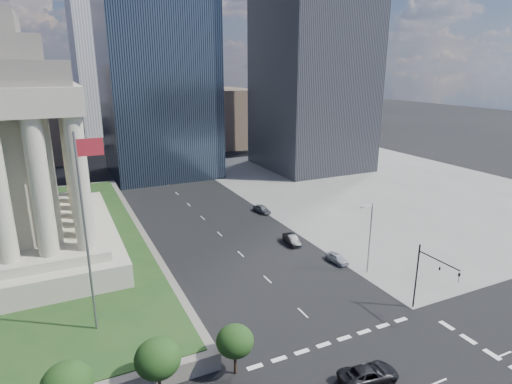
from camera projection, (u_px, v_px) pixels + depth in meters
ground at (152, 169)px, 118.76m from camera, size 500.00×500.00×0.00m
sidewalk_ne at (379, 185)px, 103.14m from camera, size 68.00×90.00×0.03m
flagpole at (86, 224)px, 40.23m from camera, size 2.52×0.24×20.00m
midrise_glass at (156, 56)px, 106.83m from camera, size 26.00×26.00×60.00m
building_filler_ne at (220, 117)px, 155.17m from camera, size 20.00×30.00×20.00m
building_filler_nw at (27, 113)px, 128.40m from camera, size 24.00×30.00×28.00m
traffic_signal_ne at (430, 273)px, 47.71m from camera, size 0.30×5.74×8.00m
street_lamp_north at (369, 234)px, 57.73m from camera, size 2.13×0.22×10.00m
pickup_truck at (369, 374)px, 38.47m from camera, size 3.21×5.84×1.55m
parked_sedan_near at (337, 258)px, 62.06m from camera, size 3.97×1.76×1.33m
parked_sedan_mid at (292, 239)px, 68.69m from camera, size 2.13×4.65×1.48m
parked_sedan_far at (262, 209)px, 83.44m from camera, size 4.53×2.33×1.47m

